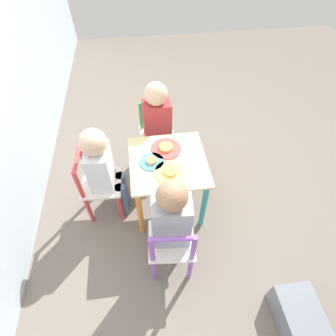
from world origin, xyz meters
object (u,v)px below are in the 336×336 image
chair_purple (171,246)px  child_right (157,122)px  plate_back (152,161)px  plate_left (170,172)px  plate_right (166,148)px  kids_table (168,170)px  child_back (103,167)px  storage_bin (300,320)px  chair_red (99,185)px  chair_green (157,136)px  child_left (171,219)px

chair_purple → child_right: (0.87, -0.02, 0.19)m
plate_back → plate_left: bearing=-135.0°
chair_purple → plate_right: 0.61m
kids_table → child_back: 0.41m
chair_purple → storage_bin: chair_purple is taller
chair_red → plate_left: 0.53m
kids_table → chair_purple: bearing=174.8°
chair_red → plate_right: size_ratio=2.72×
child_right → plate_left: size_ratio=3.97×
plate_right → storage_bin: bearing=-149.1°
chair_green → plate_back: size_ratio=3.51×
kids_table → plate_right: (0.10, 0.00, 0.10)m
kids_table → plate_right: plate_right is taller
chair_red → plate_right: chair_red is taller
chair_red → child_left: bearing=-131.9°
chair_green → chair_red: (-0.44, 0.44, 0.00)m
child_right → child_back: (-0.38, 0.38, -0.01)m
chair_red → plate_right: 0.52m
child_back → plate_left: child_back is taller
plate_back → chair_purple: bearing=-172.9°
child_left → plate_right: 0.51m
plate_back → plate_left: (-0.10, -0.10, -0.00)m
chair_green → chair_purple: size_ratio=1.00×
child_back → storage_bin: bearing=-129.3°
child_right → storage_bin: bearing=-67.9°
kids_table → child_back: bearing=86.9°
chair_red → plate_back: bearing=-90.9°
chair_green → storage_bin: bearing=-68.8°
kids_table → child_left: child_left is taller
chair_purple → child_back: size_ratio=0.72×
plate_back → child_left: bearing=-171.1°
chair_green → child_back: (-0.45, 0.38, 0.18)m
kids_table → child_left: 0.42m
chair_red → child_back: bearing=-90.0°
chair_purple → plate_back: bearing=-77.7°
child_right → child_left: (-0.81, 0.01, 0.00)m
plate_right → plate_back: size_ratio=1.29×
chair_red → child_right: bearing=-46.2°
kids_table → chair_green: size_ratio=0.90×
child_left → plate_right: size_ratio=3.95×
child_right → child_left: 0.81m
chair_purple → child_right: 0.90m
chair_red → plate_back: chair_red is taller
child_right → plate_back: bearing=-104.1°
chair_green → child_left: bearing=-94.0°
child_back → plate_right: (0.08, -0.41, 0.03)m
child_back → child_right: bearing=-41.7°
chair_green → child_left: size_ratio=0.69×
kids_table → plate_back: 0.14m
plate_back → storage_bin: plate_back is taller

